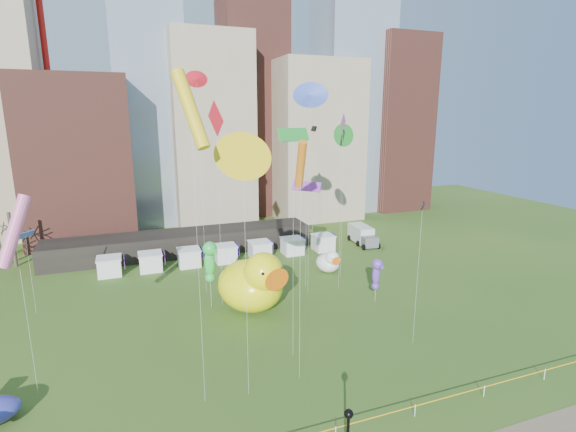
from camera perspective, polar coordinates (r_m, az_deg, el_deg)
name	(u,v)px	position (r m, az deg, el deg)	size (l,w,h in m)	color
skyline	(198,107)	(83.02, -11.71, 13.90)	(101.00, 23.00, 68.00)	brown
pavilion	(183,243)	(65.88, -13.64, -3.43)	(38.00, 6.00, 3.20)	black
vendor_tents	(226,254)	(61.12, -8.22, -4.97)	(33.24, 2.80, 2.40)	white
caution_tape	(336,430)	(30.49, 6.29, -26.18)	(50.00, 0.06, 0.90)	white
big_duck	(253,283)	(45.33, -4.64, -8.74)	(8.50, 9.64, 6.77)	#FDF50C
small_duck	(329,262)	(56.63, 5.39, -6.03)	(3.18, 4.12, 3.10)	white
seahorse_green	(210,259)	(45.84, -10.29, -5.56)	(1.92, 2.16, 7.28)	silver
seahorse_purple	(377,272)	(47.79, 11.60, -7.21)	(1.20, 1.52, 5.03)	silver
box_truck	(362,235)	(69.73, 9.74, -2.46)	(3.08, 6.77, 2.80)	silver
kite_0	(216,121)	(43.91, -9.49, 12.22)	(0.85, 3.40, 21.41)	silver
kite_1	(14,231)	(34.43, -32.38, -1.71)	(2.71, 2.54, 14.81)	silver
kite_2	(422,208)	(37.62, 17.29, 0.99)	(1.22, 1.45, 12.89)	silver
kite_3	(294,136)	(33.24, 0.73, 10.48)	(3.09, 1.89, 19.02)	silver
kite_4	(191,110)	(27.77, -12.70, 13.49)	(2.24, 2.89, 22.75)	silver
kite_5	(25,235)	(49.99, -31.31, -2.20)	(1.42, 1.73, 8.76)	silver
kite_6	(301,165)	(30.19, 1.69, 6.71)	(0.98, 2.12, 18.35)	silver
kite_7	(306,187)	(49.39, 2.44, 3.89)	(2.66, 3.12, 12.62)	silver
kite_8	(197,80)	(48.03, -11.93, 17.10)	(1.71, 0.65, 24.47)	silver
kite_9	(343,129)	(48.04, 7.24, 11.31)	(1.45, 1.54, 20.24)	silver
kite_10	(314,130)	(58.08, 3.42, 11.18)	(0.74, 2.26, 18.57)	silver
kite_11	(344,135)	(52.30, 7.44, 10.50)	(0.68, 2.71, 19.01)	silver
kite_12	(243,156)	(28.20, -5.92, 7.80)	(2.21, 2.69, 18.93)	silver
kite_13	(310,95)	(47.00, 2.91, 15.61)	(2.18, 2.00, 23.34)	silver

